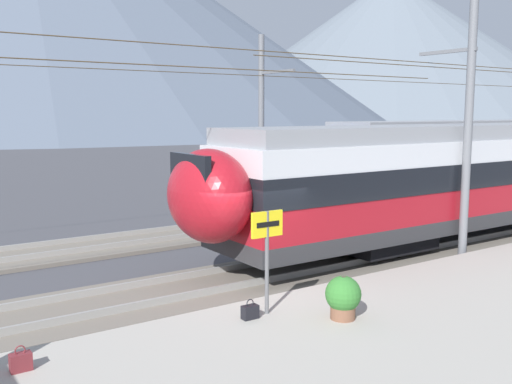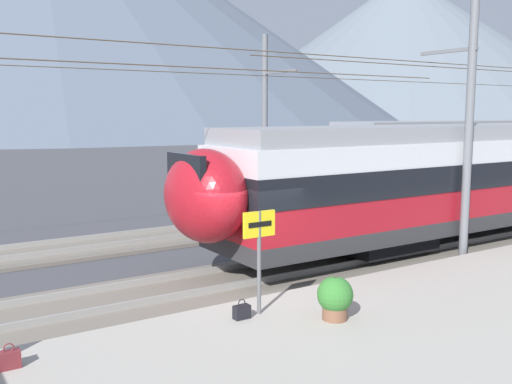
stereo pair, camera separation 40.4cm
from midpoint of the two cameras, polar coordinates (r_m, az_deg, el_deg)
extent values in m
plane|color=#424247|center=(13.75, -0.08, -10.12)|extent=(400.00, 400.00, 0.00)
cube|color=#A39E93|center=(10.14, 16.01, -16.19)|extent=(120.00, 7.87, 0.33)
cube|color=#6B6359|center=(14.53, -2.19, -8.89)|extent=(120.00, 3.00, 0.12)
cube|color=gray|center=(13.90, -0.66, -9.06)|extent=(120.00, 0.07, 0.16)
cube|color=gray|center=(15.09, -3.59, -7.71)|extent=(120.00, 0.07, 0.16)
cube|color=#6B6359|center=(19.45, -10.72, -4.71)|extent=(120.00, 3.00, 0.12)
cube|color=gray|center=(18.77, -9.90, -4.71)|extent=(120.00, 0.07, 0.16)
cube|color=gray|center=(20.07, -11.51, -3.93)|extent=(120.00, 0.07, 0.16)
cube|color=black|center=(17.51, 12.44, -4.72)|extent=(2.80, 2.30, 0.42)
ellipsoid|color=maroon|center=(13.79, -4.17, -0.38)|extent=(1.80, 2.65, 2.25)
cube|color=black|center=(13.50, -6.05, 1.25)|extent=(0.16, 1.73, 1.19)
cube|color=black|center=(27.77, 17.18, -0.27)|extent=(2.80, 2.28, 0.42)
ellipsoid|color=#1E429E|center=(23.53, 8.43, 2.97)|extent=(1.80, 2.62, 2.25)
cube|color=black|center=(23.17, 7.52, 3.97)|extent=(0.16, 1.71, 1.19)
cylinder|color=slate|center=(17.38, 20.89, 6.55)|extent=(0.24, 0.24, 8.00)
cube|color=slate|center=(17.97, 19.03, 12.98)|extent=(0.10, 1.96, 0.10)
cylinder|color=#473823|center=(18.48, 16.93, 12.13)|extent=(41.52, 0.02, 0.02)
cylinder|color=slate|center=(23.73, 1.36, 6.45)|extent=(0.24, 0.24, 7.33)
cube|color=slate|center=(22.95, 2.81, 11.74)|extent=(0.10, 2.30, 0.10)
cylinder|color=#473823|center=(22.13, 4.34, 11.22)|extent=(41.52, 0.02, 0.02)
cylinder|color=#59595B|center=(11.31, 1.34, -7.00)|extent=(0.08, 0.08, 2.04)
cube|color=yellow|center=(11.14, 1.35, -3.18)|extent=(0.70, 0.06, 0.50)
cube|color=black|center=(11.11, 1.45, -3.21)|extent=(0.52, 0.01, 0.10)
cube|color=maroon|center=(9.95, -22.00, -15.06)|extent=(0.32, 0.18, 0.28)
torus|color=maroon|center=(9.88, -22.06, -14.06)|extent=(0.16, 0.02, 0.16)
cube|color=black|center=(11.30, -0.37, -11.73)|extent=(0.32, 0.18, 0.26)
torus|color=black|center=(11.24, -0.37, -10.87)|extent=(0.16, 0.02, 0.16)
cylinder|color=brown|center=(11.39, 8.78, -11.61)|extent=(0.48, 0.48, 0.28)
sphere|color=#33752D|center=(11.28, 8.82, -9.95)|extent=(0.69, 0.69, 0.69)
sphere|color=#DB5193|center=(11.23, 8.84, -9.19)|extent=(0.38, 0.38, 0.38)
cone|color=#515B6B|center=(171.72, -20.53, 17.29)|extent=(194.50, 194.50, 67.67)
cone|color=slate|center=(246.95, 14.36, 13.41)|extent=(167.69, 167.69, 58.41)
camera|label=1|loc=(0.20, -89.35, 0.09)|focal=40.64mm
camera|label=2|loc=(0.20, 90.65, -0.09)|focal=40.64mm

